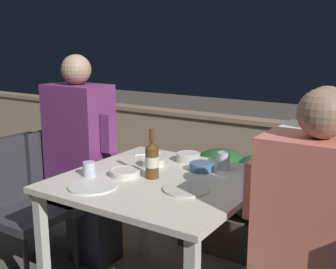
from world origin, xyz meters
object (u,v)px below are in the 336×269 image
(person_white_polo, at_px, (310,218))
(beer_bottle, at_px, (152,160))
(person_coral_top, at_px, (304,249))
(chair_left_near, at_px, (17,194))
(person_purple_stripe, at_px, (83,160))
(chair_left_far, at_px, (64,180))

(person_white_polo, bearing_deg, beer_bottle, -164.74)
(person_coral_top, bearing_deg, chair_left_near, -179.65)
(beer_bottle, bearing_deg, person_coral_top, -8.84)
(person_purple_stripe, height_order, person_coral_top, person_purple_stripe)
(person_purple_stripe, xyz_separation_m, person_coral_top, (1.53, -0.34, -0.04))
(person_white_polo, bearing_deg, person_coral_top, -79.52)
(chair_left_near, bearing_deg, person_white_polo, 11.58)
(chair_left_near, relative_size, chair_left_far, 1.00)
(chair_left_far, bearing_deg, person_purple_stripe, 0.00)
(person_purple_stripe, distance_m, beer_bottle, 0.75)
(person_purple_stripe, bearing_deg, beer_bottle, -16.94)
(person_white_polo, bearing_deg, chair_left_far, 179.84)
(person_purple_stripe, bearing_deg, chair_left_far, -180.00)
(chair_left_near, relative_size, beer_bottle, 3.34)
(person_purple_stripe, distance_m, person_white_polo, 1.47)
(person_purple_stripe, xyz_separation_m, beer_bottle, (0.70, -0.21, 0.17))
(person_coral_top, bearing_deg, beer_bottle, 171.16)
(person_coral_top, height_order, beer_bottle, person_coral_top)
(person_coral_top, distance_m, person_white_polo, 0.34)
(chair_left_near, distance_m, beer_bottle, 1.01)
(person_purple_stripe, height_order, person_white_polo, person_purple_stripe)
(person_purple_stripe, relative_size, beer_bottle, 5.30)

